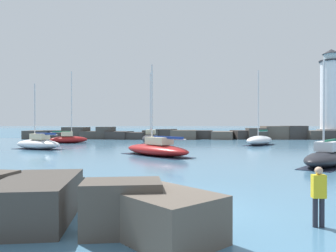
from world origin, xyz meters
TOP-DOWN VIEW (x-y plane):
  - ground_plane at (0.00, 0.00)m, footprint 600.00×600.00m
  - open_sea_beyond at (0.00, 108.75)m, footprint 400.00×116.00m
  - breakwater_jetty at (2.99, 48.95)m, footprint 64.05×6.77m
  - lighthouse at (26.82, 49.32)m, footprint 4.85×4.85m
  - foreground_rocks at (-5.31, -1.78)m, footprint 11.10×9.47m
  - sailboat_moored_0 at (-4.55, 34.97)m, footprint 2.48×6.54m
  - sailboat_moored_2 at (-2.34, 17.69)m, footprint 7.27×7.40m
  - sailboat_moored_3 at (10.10, 32.35)m, footprint 5.58×6.68m
  - sailboat_moored_5 at (-16.44, 35.15)m, footprint 5.62×3.91m
  - sailboat_moored_6 at (9.56, 11.14)m, footprint 5.46×6.25m
  - sailboat_moored_7 at (-16.01, 24.26)m, footprint 6.52×4.58m
  - person_on_rocks at (3.76, -1.96)m, footprint 0.36×0.22m

SIDE VIEW (x-z plane):
  - ground_plane at x=0.00m, z-range 0.00..0.00m
  - open_sea_beyond at x=0.00m, z-range 0.00..0.01m
  - foreground_rocks at x=-5.31m, z-range -0.11..1.28m
  - sailboat_moored_6 at x=9.56m, z-range -2.95..4.14m
  - sailboat_moored_2 at x=-2.34m, z-range -3.48..4.68m
  - sailboat_moored_7 at x=-16.01m, z-range -3.01..4.27m
  - sailboat_moored_5 at x=-16.44m, z-range -4.53..5.81m
  - sailboat_moored_3 at x=10.10m, z-range -4.25..5.53m
  - sailboat_moored_0 at x=-4.55m, z-range -4.22..5.71m
  - breakwater_jetty at x=2.99m, z-range -0.31..2.09m
  - person_on_rocks at x=3.76m, z-range 0.10..1.78m
  - lighthouse at x=26.82m, z-range -0.94..15.33m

